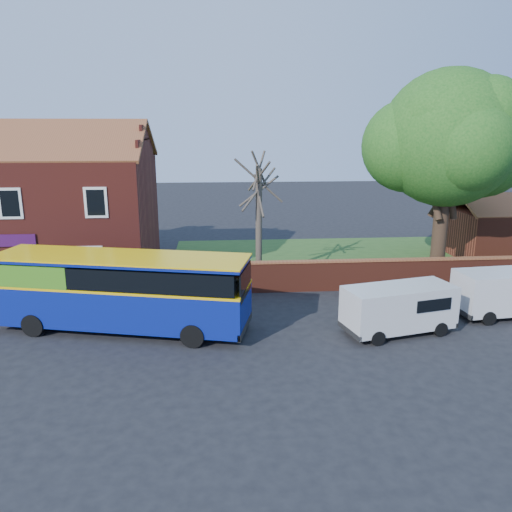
{
  "coord_description": "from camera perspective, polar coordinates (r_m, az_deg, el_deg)",
  "views": [
    {
      "loc": [
        2.84,
        -17.01,
        8.11
      ],
      "look_at": [
        4.57,
        5.0,
        2.41
      ],
      "focal_mm": 35.0,
      "sensor_mm": 36.0,
      "label": 1
    }
  ],
  "objects": [
    {
      "name": "bus",
      "position": [
        21.12,
        -15.94,
        -3.53
      ],
      "size": [
        10.65,
        4.98,
        3.14
      ],
      "rotation": [
        0.0,
        0.0,
        -0.24
      ],
      "color": "navy",
      "rests_on": "ground"
    },
    {
      "name": "pavement",
      "position": [
        26.07,
        -26.53,
        -5.11
      ],
      "size": [
        18.0,
        3.5,
        0.12
      ],
      "primitive_type": "cube",
      "color": "gray",
      "rests_on": "ground"
    },
    {
      "name": "grass_strip",
      "position": [
        32.7,
        13.75,
        -0.28
      ],
      "size": [
        26.0,
        12.0,
        0.04
      ],
      "primitive_type": "cube",
      "color": "#426B28",
      "rests_on": "ground"
    },
    {
      "name": "van_near",
      "position": [
        20.99,
        16.04,
        -5.64
      ],
      "size": [
        4.76,
        2.77,
        1.96
      ],
      "rotation": [
        0.0,
        0.0,
        0.23
      ],
      "color": "silver",
      "rests_on": "ground"
    },
    {
      "name": "van_far",
      "position": [
        24.64,
        26.99,
        -3.59
      ],
      "size": [
        4.79,
        2.26,
        2.04
      ],
      "rotation": [
        0.0,
        0.0,
        0.09
      ],
      "color": "silver",
      "rests_on": "ground"
    },
    {
      "name": "ground",
      "position": [
        19.05,
        -12.87,
        -11.11
      ],
      "size": [
        120.0,
        120.0,
        0.0
      ],
      "primitive_type": "plane",
      "color": "black",
      "rests_on": "ground"
    },
    {
      "name": "large_tree",
      "position": [
        29.3,
        21.09,
        11.99
      ],
      "size": [
        9.17,
        7.25,
        11.18
      ],
      "color": "black",
      "rests_on": "ground"
    },
    {
      "name": "shop_building",
      "position": [
        30.53,
        -23.37,
        4.43
      ],
      "size": [
        12.3,
        8.13,
        10.5
      ],
      "color": "maroon",
      "rests_on": "ground"
    },
    {
      "name": "boundary_wall",
      "position": [
        27.07,
        17.74,
        -1.88
      ],
      "size": [
        22.0,
        0.38,
        1.6
      ],
      "color": "maroon",
      "rests_on": "ground"
    },
    {
      "name": "bare_tree",
      "position": [
        26.72,
        0.32,
        4.29
      ],
      "size": [
        2.48,
        2.95,
        6.61
      ],
      "color": "#4C4238",
      "rests_on": "ground"
    }
  ]
}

